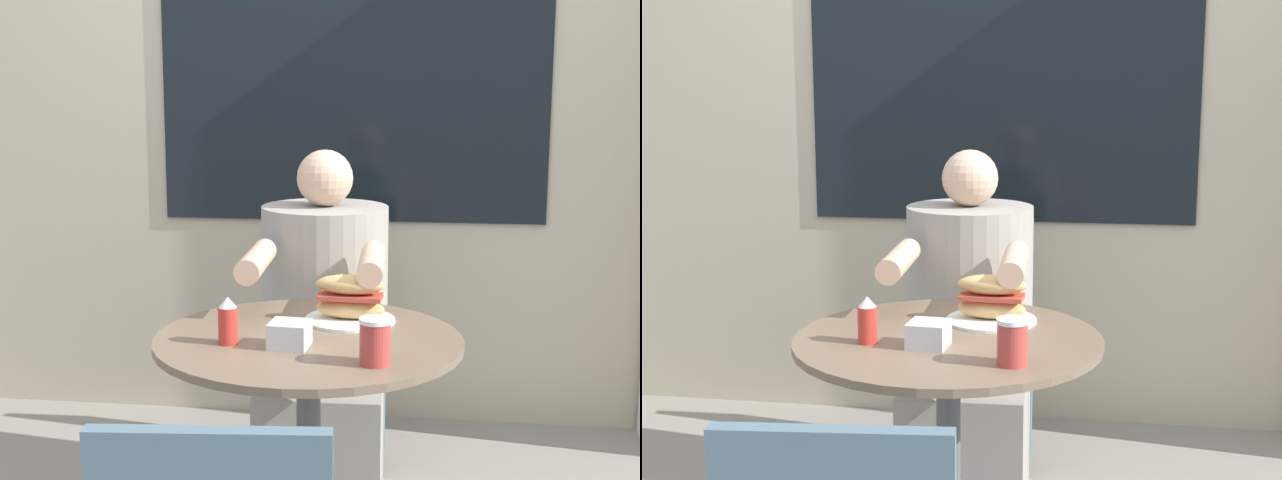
% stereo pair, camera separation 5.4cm
% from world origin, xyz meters
% --- Properties ---
extents(storefront_wall, '(8.00, 0.09, 2.80)m').
position_xyz_m(storefront_wall, '(-0.00, 1.41, 1.40)').
color(storefront_wall, '#B7A88E').
rests_on(storefront_wall, ground_plane).
extents(cafe_table, '(0.75, 0.75, 0.73)m').
position_xyz_m(cafe_table, '(0.00, 0.00, 0.54)').
color(cafe_table, brown).
rests_on(cafe_table, ground_plane).
extents(diner_chair, '(0.39, 0.39, 0.87)m').
position_xyz_m(diner_chair, '(-0.04, 0.93, 0.52)').
color(diner_chair, slate).
rests_on(diner_chair, ground_plane).
extents(seated_diner, '(0.41, 0.71, 1.14)m').
position_xyz_m(seated_diner, '(-0.04, 0.58, 0.49)').
color(seated_diner, gray).
rests_on(seated_diner, ground_plane).
extents(sandwich_on_plate, '(0.23, 0.23, 0.12)m').
position_xyz_m(sandwich_on_plate, '(0.09, 0.16, 0.79)').
color(sandwich_on_plate, white).
rests_on(sandwich_on_plate, cafe_table).
extents(drink_cup, '(0.07, 0.07, 0.10)m').
position_xyz_m(drink_cup, '(0.18, -0.19, 0.79)').
color(drink_cup, '#B73D38').
rests_on(drink_cup, cafe_table).
extents(napkin_box, '(0.10, 0.10, 0.06)m').
position_xyz_m(napkin_box, '(-0.03, -0.09, 0.76)').
color(napkin_box, silver).
rests_on(napkin_box, cafe_table).
extents(condiment_bottle, '(0.05, 0.05, 0.11)m').
position_xyz_m(condiment_bottle, '(-0.18, -0.08, 0.79)').
color(condiment_bottle, red).
rests_on(condiment_bottle, cafe_table).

